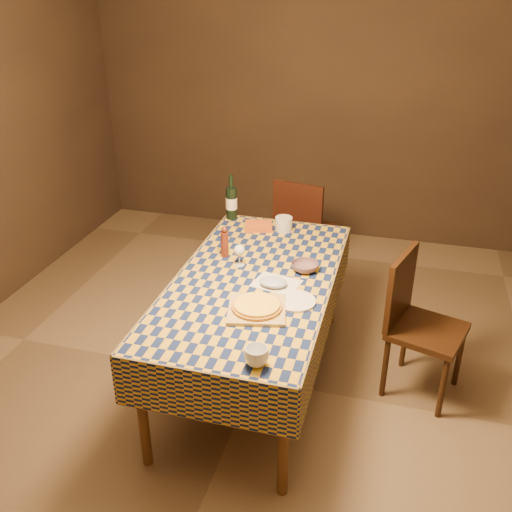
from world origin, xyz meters
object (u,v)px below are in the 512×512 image
bowl (305,267)px  wine_bottle (231,202)px  dining_table (254,290)px  cutting_board (257,309)px  white_plate (295,301)px  chair_right (416,317)px  pizza (257,306)px  chair_far (302,226)px

bowl → wine_bottle: size_ratio=0.50×
dining_table → wine_bottle: (-0.41, 0.86, 0.20)m
cutting_board → bowl: bowl is taller
white_plate → chair_right: (0.68, 0.42, -0.25)m
pizza → chair_right: chair_right is taller
cutting_board → wine_bottle: 1.31m
white_plate → pizza: bearing=-141.4°
bowl → white_plate: bearing=-87.4°
pizza → bowl: (0.17, 0.53, -0.01)m
chair_far → chair_right: bearing=-51.5°
dining_table → wine_bottle: 0.97m
cutting_board → dining_table: bearing=108.1°
bowl → wine_bottle: wine_bottle is taller
chair_far → chair_right: size_ratio=1.00×
dining_table → pizza: (0.11, -0.34, 0.11)m
white_plate → chair_far: (-0.27, 1.60, -0.25)m
wine_bottle → white_plate: (0.70, -1.05, -0.12)m
cutting_board → bowl: bearing=72.6°
pizza → white_plate: bearing=38.6°
chair_right → cutting_board: bearing=-146.9°
dining_table → pizza: bearing=-71.9°
pizza → bowl: bearing=72.6°
cutting_board → white_plate: size_ratio=1.33×
white_plate → chair_far: size_ratio=0.25×
dining_table → chair_far: (0.03, 1.41, -0.17)m
pizza → white_plate: (0.18, 0.15, -0.03)m
pizza → bowl: 0.55m
cutting_board → pizza: size_ratio=1.04×
pizza → chair_far: size_ratio=0.32×
dining_table → bowl: bearing=33.6°
chair_far → chair_right: same height
wine_bottle → chair_far: 0.80m
wine_bottle → white_plate: wine_bottle is taller
chair_right → bowl: bearing=-177.0°
cutting_board → pizza: (-0.00, 0.00, 0.02)m
dining_table → cutting_board: cutting_board is taller
bowl → wine_bottle: 0.97m
cutting_board → wine_bottle: bearing=113.4°
dining_table → wine_bottle: wine_bottle is taller
white_plate → dining_table: bearing=146.3°
white_plate → bowl: bearing=92.6°
dining_table → cutting_board: 0.37m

